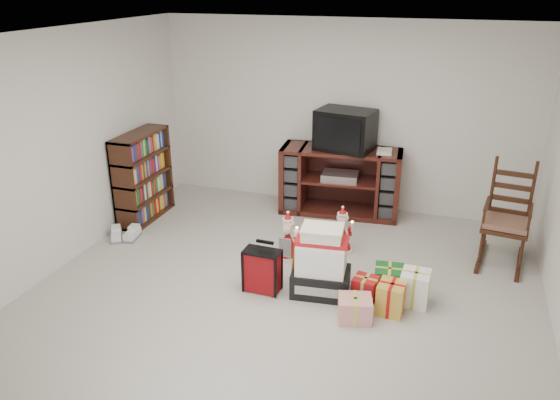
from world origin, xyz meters
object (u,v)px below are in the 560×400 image
object	(u,v)px
red_suitcase	(262,271)
teddy_bear	(309,274)
mrs_claus_figurine	(288,240)
tv_stand	(340,181)
bookshelf	(143,178)
gift_cluster	(383,292)
rocking_chair	(505,227)
crt_television	(345,130)
santa_figurine	(342,234)
sneaker_pair	(124,235)
gift_pile	(321,265)

from	to	relation	value
red_suitcase	teddy_bear	size ratio (longest dim) A/B	1.69
mrs_claus_figurine	tv_stand	bearing A→B (deg)	79.60
bookshelf	gift_cluster	distance (m)	3.48
bookshelf	mrs_claus_figurine	world-z (taller)	bookshelf
bookshelf	mrs_claus_figurine	size ratio (longest dim) A/B	2.06
red_suitcase	gift_cluster	size ratio (longest dim) A/B	0.59
tv_stand	bookshelf	world-z (taller)	bookshelf
rocking_chair	crt_television	distance (m)	2.24
tv_stand	santa_figurine	bearing A→B (deg)	-81.15
mrs_claus_figurine	crt_television	size ratio (longest dim) A/B	0.72
santa_figurine	crt_television	size ratio (longest dim) A/B	0.71
santa_figurine	rocking_chair	bearing A→B (deg)	11.57
bookshelf	teddy_bear	world-z (taller)	bookshelf
tv_stand	santa_figurine	size ratio (longest dim) A/B	2.90
red_suitcase	crt_television	size ratio (longest dim) A/B	0.68
crt_television	tv_stand	bearing A→B (deg)	171.11
santa_figurine	bookshelf	bearing A→B (deg)	177.21
rocking_chair	gift_cluster	size ratio (longest dim) A/B	1.34
bookshelf	sneaker_pair	xyz separation A→B (m)	(0.08, -0.65, -0.50)
teddy_bear	crt_television	world-z (taller)	crt_television
gift_pile	gift_cluster	world-z (taller)	gift_pile
bookshelf	mrs_claus_figurine	distance (m)	2.19
bookshelf	mrs_claus_figurine	xyz separation A→B (m)	(2.11, -0.48, -0.34)
sneaker_pair	gift_cluster	world-z (taller)	gift_cluster
tv_stand	red_suitcase	xyz separation A→B (m)	(-0.30, -2.21, -0.22)
teddy_bear	sneaker_pair	xyz separation A→B (m)	(-2.43, 0.34, -0.09)
gift_cluster	tv_stand	bearing A→B (deg)	113.38
santa_figurine	mrs_claus_figurine	xyz separation A→B (m)	(-0.54, -0.35, 0.00)
santa_figurine	red_suitcase	bearing A→B (deg)	-117.29
sneaker_pair	crt_television	size ratio (longest dim) A/B	0.52
gift_pile	gift_cluster	bearing A→B (deg)	-7.07
rocking_chair	teddy_bear	size ratio (longest dim) A/B	3.82
gift_cluster	crt_television	xyz separation A→B (m)	(-0.86, 2.05, 1.02)
teddy_bear	gift_cluster	world-z (taller)	teddy_bear
rocking_chair	sneaker_pair	size ratio (longest dim) A/B	2.96
santa_figurine	gift_pile	bearing A→B (deg)	-90.03
sneaker_pair	crt_television	xyz separation A→B (m)	(2.34, 1.62, 1.10)
rocking_chair	red_suitcase	xyz separation A→B (m)	(-2.31, -1.46, -0.18)
teddy_bear	gift_pile	bearing A→B (deg)	-30.52
tv_stand	gift_pile	world-z (taller)	tv_stand
teddy_bear	red_suitcase	bearing A→B (deg)	-150.98
teddy_bear	mrs_claus_figurine	world-z (taller)	mrs_claus_figurine
santa_figurine	sneaker_pair	bearing A→B (deg)	-168.51
gift_pile	santa_figurine	distance (m)	0.96
bookshelf	sneaker_pair	size ratio (longest dim) A/B	2.85
sneaker_pair	crt_television	distance (m)	3.05
rocking_chair	gift_cluster	distance (m)	1.75
sneaker_pair	teddy_bear	bearing A→B (deg)	-31.11
gift_cluster	crt_television	distance (m)	2.45
gift_pile	red_suitcase	world-z (taller)	gift_pile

